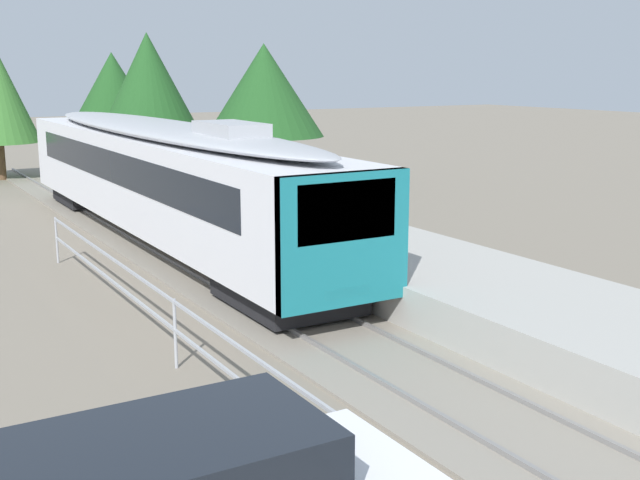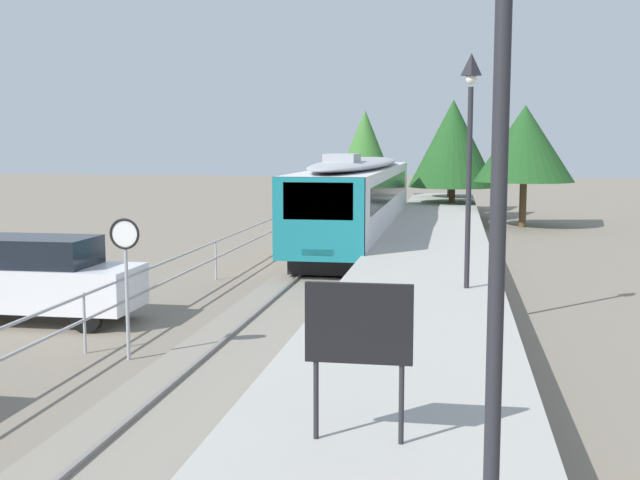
# 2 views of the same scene
# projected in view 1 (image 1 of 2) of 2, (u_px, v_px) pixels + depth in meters

# --- Properties ---
(ground_plane) EXTENTS (160.00, 160.00, 0.00)m
(ground_plane) POSITION_uv_depth(u_px,v_px,m) (173.00, 348.00, 14.88)
(ground_plane) COLOR slate
(track_rails) EXTENTS (3.20, 60.00, 0.14)m
(track_rails) POSITION_uv_depth(u_px,v_px,m) (312.00, 321.00, 16.36)
(track_rails) COLOR gray
(track_rails) RESTS_ON ground
(commuter_train) EXTENTS (2.82, 20.69, 3.74)m
(commuter_train) POSITION_uv_depth(u_px,v_px,m) (161.00, 172.00, 23.44)
(commuter_train) COLOR silver
(commuter_train) RESTS_ON track_rails
(station_platform) EXTENTS (3.90, 60.00, 0.90)m
(station_platform) POSITION_uv_depth(u_px,v_px,m) (438.00, 281.00, 17.89)
(station_platform) COLOR #A8A59E
(station_platform) RESTS_ON ground
(tree_behind_station_far) EXTENTS (4.99, 4.99, 6.73)m
(tree_behind_station_far) POSITION_uv_depth(u_px,v_px,m) (149.00, 89.00, 35.36)
(tree_behind_station_far) COLOR brown
(tree_behind_station_far) RESTS_ON ground
(tree_distant_left) EXTENTS (5.03, 5.03, 6.19)m
(tree_distant_left) POSITION_uv_depth(u_px,v_px,m) (264.00, 91.00, 33.55)
(tree_distant_left) COLOR brown
(tree_distant_left) RESTS_ON ground
(tree_distant_centre) EXTENTS (4.41, 4.41, 5.97)m
(tree_distant_centre) POSITION_uv_depth(u_px,v_px,m) (113.00, 91.00, 39.60)
(tree_distant_centre) COLOR brown
(tree_distant_centre) RESTS_ON ground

